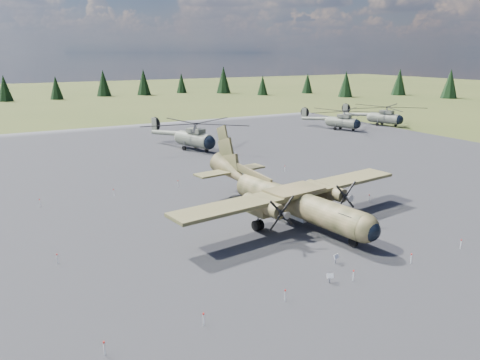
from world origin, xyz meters
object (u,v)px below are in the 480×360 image
transport_plane (287,196)px  helicopter_mid (342,116)px  helicopter_far (385,112)px  helicopter_near (194,131)px

transport_plane → helicopter_mid: 58.94m
transport_plane → helicopter_far: size_ratio=1.19×
helicopter_near → helicopter_far: 49.47m
transport_plane → helicopter_near: (5.77, 36.39, 0.85)m
helicopter_near → helicopter_mid: size_ratio=1.12×
transport_plane → helicopter_mid: bearing=36.6°
helicopter_near → helicopter_far: bearing=-12.9°
helicopter_near → helicopter_far: (49.24, 4.75, -0.24)m
helicopter_mid → helicopter_far: size_ratio=0.96×
transport_plane → helicopter_mid: (42.38, 40.95, 0.48)m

